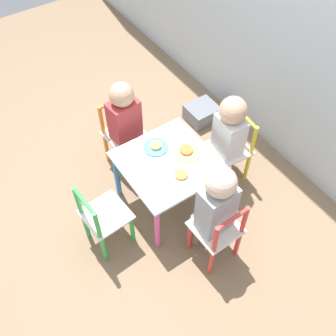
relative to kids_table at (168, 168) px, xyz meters
The scene contains 13 objects.
ground_plane 0.37m from the kids_table, ahead, with size 6.00×6.00×0.00m, color #7F664C.
kids_table is the anchor object (origin of this frame).
chair_red 0.51m from the kids_table, ahead, with size 0.27×0.27×0.54m.
chair_yellow 0.51m from the kids_table, 84.87° to the left, with size 0.28×0.28×0.54m.
chair_orange 0.51m from the kids_table, behind, with size 0.28×0.28×0.54m.
chair_green 0.51m from the kids_table, 85.72° to the right, with size 0.28×0.28×0.54m.
child_right 0.46m from the kids_table, ahead, with size 0.22×0.20×0.80m.
child_back 0.45m from the kids_table, 84.87° to the left, with size 0.21×0.23×0.74m.
child_left 0.45m from the kids_table, behind, with size 0.22×0.21×0.75m.
plate_right 0.16m from the kids_table, ahead, with size 0.18×0.18×0.03m.
plate_back 0.16m from the kids_table, 90.00° to the left, with size 0.19×0.19×0.03m.
plate_left 0.16m from the kids_table, behind, with size 0.16×0.16×0.03m.
storage_bin 0.92m from the kids_table, 127.01° to the left, with size 0.22×0.24×0.13m.
Camera 1 is at (1.29, -0.88, 2.31)m, focal length 42.00 mm.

